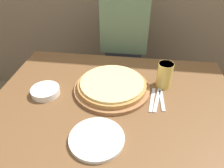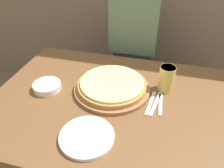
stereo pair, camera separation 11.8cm
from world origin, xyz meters
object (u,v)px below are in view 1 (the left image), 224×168
at_px(dinner_plate, 97,139).
at_px(spoon, 162,100).
at_px(side_bowl, 46,91).
at_px(fork, 152,100).
at_px(diner_person, 125,54).
at_px(dinner_knife, 157,100).
at_px(beer_glass, 165,74).
at_px(pizza_on_board, 112,86).

bearing_deg(dinner_plate, spoon, 45.97).
xyz_separation_m(side_bowl, fork, (0.57, 0.02, -0.02)).
height_order(fork, diner_person, diner_person).
relative_size(spoon, diner_person, 0.13).
height_order(side_bowl, dinner_knife, side_bowl).
distance_m(dinner_knife, diner_person, 0.66).
bearing_deg(side_bowl, spoon, 1.98).
xyz_separation_m(beer_glass, dinner_plate, (-0.30, -0.43, -0.07)).
xyz_separation_m(beer_glass, dinner_knife, (-0.04, -0.14, -0.08)).
distance_m(pizza_on_board, dinner_plate, 0.35).
height_order(dinner_plate, fork, dinner_plate).
xyz_separation_m(side_bowl, dinner_knife, (0.59, 0.02, -0.02)).
bearing_deg(beer_glass, diner_person, 117.94).
distance_m(side_bowl, fork, 0.57).
bearing_deg(fork, side_bowl, -177.84).
height_order(pizza_on_board, dinner_plate, pizza_on_board).
relative_size(fork, diner_person, 0.15).
distance_m(side_bowl, dinner_knife, 0.59).
bearing_deg(beer_glass, pizza_on_board, -164.28).
bearing_deg(spoon, dinner_plate, -134.03).
relative_size(side_bowl, dinner_knife, 0.78).
distance_m(beer_glass, diner_person, 0.57).
height_order(pizza_on_board, side_bowl, pizza_on_board).
xyz_separation_m(fork, diner_person, (-0.20, 0.62, -0.08)).
height_order(dinner_plate, diner_person, diner_person).
bearing_deg(dinner_plate, dinner_knife, 48.58).
xyz_separation_m(beer_glass, diner_person, (-0.26, 0.48, -0.15)).
bearing_deg(pizza_on_board, diner_person, 87.61).
bearing_deg(pizza_on_board, fork, -14.82).
xyz_separation_m(dinner_plate, fork, (0.24, 0.30, -0.01)).
bearing_deg(side_bowl, dinner_plate, -39.68).
relative_size(pizza_on_board, side_bowl, 2.74).
height_order(beer_glass, diner_person, diner_person).
relative_size(pizza_on_board, spoon, 2.52).
xyz_separation_m(beer_glass, spoon, (-0.01, -0.14, -0.08)).
bearing_deg(dinner_knife, diner_person, 109.55).
bearing_deg(pizza_on_board, side_bowl, -167.18).
relative_size(dinner_plate, spoon, 1.43).
distance_m(pizza_on_board, diner_person, 0.57).
xyz_separation_m(side_bowl, spoon, (0.62, 0.02, -0.02)).
relative_size(beer_glass, diner_person, 0.11).
xyz_separation_m(pizza_on_board, side_bowl, (-0.35, -0.08, -0.01)).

